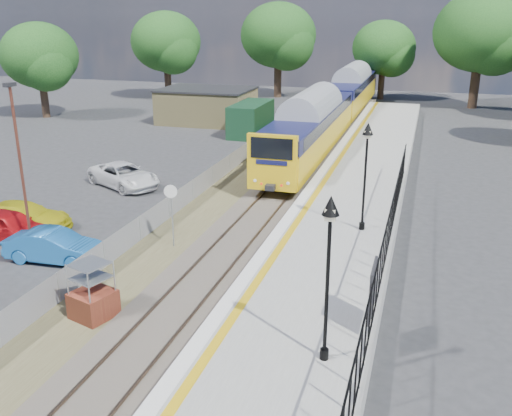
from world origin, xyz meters
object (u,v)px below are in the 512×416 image
at_px(train, 336,104).
at_px(brick_plinth, 92,292).
at_px(car_blue, 54,246).
at_px(car_yellow, 23,216).
at_px(car_white, 124,175).
at_px(speed_sign, 171,205).
at_px(carpark_lamp, 20,161).
at_px(victorian_lamp_south, 329,241).
at_px(car_red, 10,226).
at_px(victorian_lamp_north, 367,152).

height_order(train, brick_plinth, train).
bearing_deg(car_blue, car_yellow, 49.82).
distance_m(car_yellow, car_white, 7.68).
height_order(brick_plinth, car_yellow, brick_plinth).
xyz_separation_m(speed_sign, car_white, (-6.60, 7.58, -1.26)).
bearing_deg(car_yellow, carpark_lamp, -145.23).
bearing_deg(train, car_yellow, -110.25).
relative_size(train, car_blue, 10.09).
bearing_deg(car_white, victorian_lamp_south, -109.15).
xyz_separation_m(car_red, car_yellow, (-0.37, 1.37, -0.05)).
relative_size(brick_plinth, car_white, 0.41).
bearing_deg(brick_plinth, car_white, 115.45).
xyz_separation_m(victorian_lamp_south, brick_plinth, (-8.00, 1.48, -3.33)).
distance_m(victorian_lamp_north, speed_sign, 8.45).
bearing_deg(brick_plinth, train, 85.76).
bearing_deg(carpark_lamp, car_yellow, 133.36).
xyz_separation_m(victorian_lamp_south, car_white, (-14.60, 15.34, -3.62)).
height_order(victorian_lamp_north, car_yellow, victorian_lamp_north).
relative_size(speed_sign, carpark_lamp, 0.40).
height_order(carpark_lamp, car_yellow, carpark_lamp).
distance_m(train, car_white, 21.90).
relative_size(victorian_lamp_south, train, 0.11).
distance_m(carpark_lamp, car_white, 10.61).
distance_m(victorian_lamp_south, train, 35.67).
bearing_deg(carpark_lamp, car_white, 96.96).
bearing_deg(speed_sign, car_white, 119.22).
xyz_separation_m(brick_plinth, car_yellow, (-7.63, 6.26, -0.31)).
relative_size(brick_plinth, carpark_lamp, 0.28).
height_order(carpark_lamp, car_white, carpark_lamp).
distance_m(train, car_red, 30.47).
distance_m(brick_plinth, car_white, 15.36).
height_order(train, car_yellow, train).
bearing_deg(car_blue, victorian_lamp_south, -116.25).
relative_size(brick_plinth, speed_sign, 0.71).
xyz_separation_m(carpark_lamp, car_blue, (1.36, -0.31, -3.40)).
relative_size(car_red, car_white, 0.84).
relative_size(brick_plinth, car_red, 0.49).
height_order(victorian_lamp_north, speed_sign, victorian_lamp_north).
distance_m(carpark_lamp, car_yellow, 4.73).
relative_size(victorian_lamp_north, car_blue, 1.14).
relative_size(speed_sign, car_yellow, 0.63).
bearing_deg(victorian_lamp_north, train, 101.88).
distance_m(victorian_lamp_south, car_white, 21.49).
bearing_deg(victorian_lamp_south, brick_plinth, 169.53).
height_order(speed_sign, car_yellow, speed_sign).
relative_size(victorian_lamp_south, car_yellow, 1.02).
bearing_deg(car_blue, train, -15.67).
bearing_deg(brick_plinth, carpark_lamp, 144.20).
height_order(victorian_lamp_south, speed_sign, victorian_lamp_south).
distance_m(car_red, car_yellow, 1.42).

